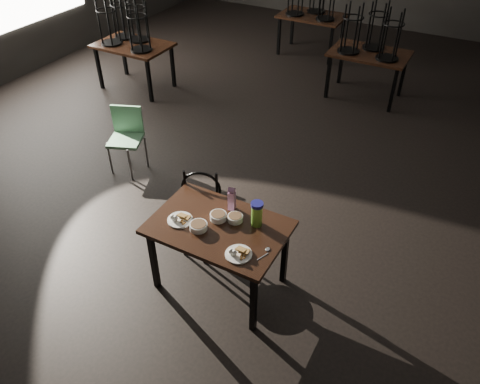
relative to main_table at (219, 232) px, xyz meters
The scene contains 14 objects.
main_table is the anchor object (origin of this frame).
plate_left 0.37m from the main_table, 162.41° to the right, with size 0.23×0.23×0.07m.
plate_right 0.41m from the main_table, 35.26° to the right, with size 0.22×0.22×0.07m.
bowl_near 0.14m from the main_table, 120.42° to the left, with size 0.15×0.15×0.06m.
bowl_far 0.20m from the main_table, 53.17° to the left, with size 0.14×0.14×0.05m.
bowl_big 0.21m from the main_table, 138.53° to the right, with size 0.16×0.16×0.05m.
juice_carton 0.32m from the main_table, 91.69° to the left, with size 0.07×0.07×0.24m.
water_bottle 0.39m from the main_table, 31.48° to the left, with size 0.11×0.11×0.24m.
spoon 0.52m from the main_table, ahead, with size 0.05×0.18×0.01m.
bentwood_chair 0.56m from the main_table, 141.28° to the left, with size 0.47×0.47×0.89m.
school_chair 2.34m from the main_table, 150.21° to the left, with size 0.50×0.50×0.83m.
bg_table_left 4.66m from the main_table, 138.16° to the left, with size 1.20×0.80×1.48m.
bg_table_right 4.57m from the main_table, 89.62° to the left, with size 1.20×0.80×1.48m.
bg_table_far 6.05m from the main_table, 103.73° to the left, with size 1.20×0.80×1.48m.
Camera 1 is at (2.19, -4.76, 3.51)m, focal length 35.00 mm.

